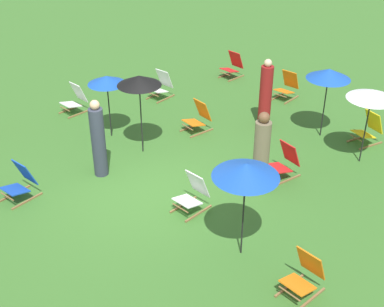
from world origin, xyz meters
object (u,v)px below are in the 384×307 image
(umbrella_0, at_px, (329,74))
(umbrella_4, at_px, (372,95))
(deckchair_2, at_px, (75,100))
(deckchair_6, at_px, (287,86))
(deckchair_3, at_px, (198,118))
(person_1, at_px, (261,155))
(deckchair_11, at_px, (161,86))
(umbrella_2, at_px, (246,170))
(umbrella_3, at_px, (107,80))
(person_0, at_px, (265,95))
(deckchair_12, at_px, (368,129))
(deckchair_7, at_px, (233,66))
(umbrella_1, at_px, (139,81))
(person_2, at_px, (98,140))
(deckchair_1, at_px, (304,275))
(deckchair_0, at_px, (284,162))
(deckchair_5, at_px, (193,194))
(deckchair_4, at_px, (20,182))

(umbrella_0, xyz_separation_m, umbrella_4, (1.44, -0.23, 0.03))
(deckchair_2, height_order, deckchair_6, same)
(deckchair_3, height_order, person_1, person_1)
(deckchair_11, distance_m, umbrella_2, 7.32)
(umbrella_3, xyz_separation_m, person_0, (1.87, 3.59, -0.66))
(deckchair_3, distance_m, umbrella_0, 3.45)
(deckchair_12, height_order, umbrella_0, umbrella_0)
(deckchair_7, distance_m, umbrella_3, 5.41)
(umbrella_1, height_order, umbrella_4, umbrella_1)
(deckchair_2, relative_size, umbrella_1, 0.42)
(deckchair_6, height_order, person_2, person_2)
(deckchair_1, xyz_separation_m, umbrella_4, (-2.16, 4.21, 1.36))
(umbrella_2, bearing_deg, umbrella_4, 100.50)
(deckchair_7, relative_size, umbrella_4, 0.45)
(person_1, distance_m, person_2, 3.58)
(deckchair_1, bearing_deg, deckchair_0, 134.27)
(deckchair_1, xyz_separation_m, deckchair_6, (-5.80, 5.39, 0.00))
(deckchair_3, height_order, deckchair_11, same)
(umbrella_2, bearing_deg, deckchair_5, 177.42)
(deckchair_4, xyz_separation_m, person_0, (0.54, 6.43, 0.51))
(deckchair_6, xyz_separation_m, umbrella_3, (-0.96, -5.36, 1.17))
(deckchair_4, bearing_deg, person_2, 69.87)
(deckchair_0, distance_m, deckchair_5, 2.41)
(deckchair_4, relative_size, deckchair_5, 1.03)
(person_1, bearing_deg, umbrella_2, 166.27)
(deckchair_1, bearing_deg, deckchair_7, 141.07)
(umbrella_0, bearing_deg, umbrella_1, -115.56)
(deckchair_12, distance_m, person_2, 6.67)
(deckchair_0, height_order, deckchair_11, same)
(deckchair_12, relative_size, umbrella_3, 0.50)
(umbrella_3, bearing_deg, deckchair_11, 118.35)
(deckchair_11, xyz_separation_m, person_0, (3.16, 1.21, 0.51))
(person_0, bearing_deg, deckchair_5, -61.25)
(umbrella_4, bearing_deg, deckchair_4, -114.93)
(umbrella_2, xyz_separation_m, umbrella_4, (-0.82, 4.40, -0.07))
(umbrella_4, bearing_deg, umbrella_1, -131.04)
(deckchair_3, relative_size, umbrella_3, 0.50)
(deckchair_7, xyz_separation_m, umbrella_1, (2.45, -4.88, 1.49))
(umbrella_1, distance_m, umbrella_3, 1.23)
(umbrella_3, relative_size, person_0, 0.88)
(deckchair_1, height_order, deckchair_4, same)
(umbrella_3, distance_m, person_0, 4.10)
(deckchair_7, bearing_deg, umbrella_2, -46.66)
(umbrella_3, bearing_deg, umbrella_2, -2.36)
(umbrella_0, relative_size, person_2, 0.99)
(deckchair_3, relative_size, deckchair_5, 1.00)
(person_2, bearing_deg, deckchair_11, -109.86)
(deckchair_6, bearing_deg, person_0, -75.09)
(deckchair_7, bearing_deg, deckchair_11, -97.96)
(deckchair_5, bearing_deg, umbrella_3, 167.96)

